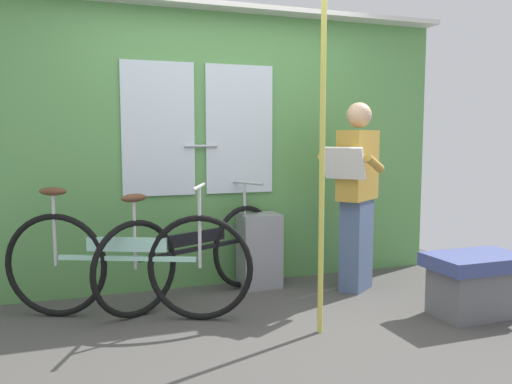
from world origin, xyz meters
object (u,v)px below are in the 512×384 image
bicycle_leaning_behind (194,254)px  passenger_reading_newspaper (357,193)px  trash_bin_by_wall (259,250)px  handrail_pole (322,156)px  bicycle_near_door (126,263)px  bench_seat_corner (476,283)px

bicycle_leaning_behind → passenger_reading_newspaper: passenger_reading_newspaper is taller
trash_bin_by_wall → handrail_pole: 1.43m
bicycle_near_door → handrail_pole: handrail_pole is taller
passenger_reading_newspaper → trash_bin_by_wall: size_ratio=2.47×
bicycle_leaning_behind → handrail_pole: 1.39m
passenger_reading_newspaper → trash_bin_by_wall: (-0.74, 0.36, -0.51)m
trash_bin_by_wall → bench_seat_corner: (1.23, -1.22, -0.08)m
bicycle_leaning_behind → handrail_pole: handrail_pole is taller
bicycle_leaning_behind → trash_bin_by_wall: bicycle_leaning_behind is taller
trash_bin_by_wall → passenger_reading_newspaper: bearing=-26.1°
handrail_pole → bicycle_near_door: bearing=149.1°
bicycle_near_door → handrail_pole: bearing=-7.5°
handrail_pole → bench_seat_corner: 1.53m
trash_bin_by_wall → bench_seat_corner: 1.74m
trash_bin_by_wall → handrail_pole: handrail_pole is taller
trash_bin_by_wall → bench_seat_corner: bearing=-44.7°
bicycle_near_door → handrail_pole: size_ratio=0.71×
bicycle_leaning_behind → handrail_pole: bearing=-82.1°
bicycle_leaning_behind → trash_bin_by_wall: bearing=-7.9°
bicycle_leaning_behind → handrail_pole: size_ratio=0.70×
passenger_reading_newspaper → bicycle_near_door: bearing=-33.9°
passenger_reading_newspaper → bicycle_leaning_behind: bearing=-42.9°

